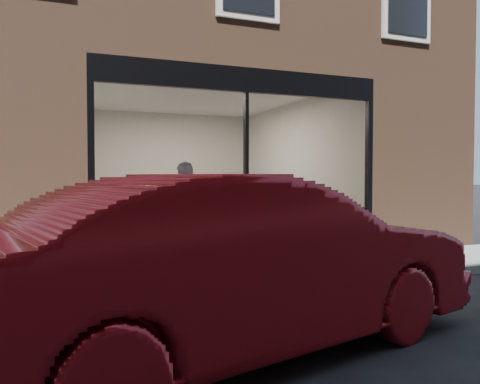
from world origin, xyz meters
name	(u,v)px	position (x,y,z in m)	size (l,w,h in m)	color
ground	(308,289)	(0.00, 0.00, 0.00)	(120.00, 120.00, 0.00)	black
sidewalk_near	(273,273)	(0.00, 1.00, 0.01)	(40.00, 2.00, 0.01)	gray
kerb_near	(310,285)	(0.00, -0.05, 0.06)	(40.00, 0.10, 0.12)	gray
host_building_pier_left	(21,169)	(-3.75, 8.00, 1.60)	(2.50, 12.00, 3.20)	brown
host_building_pier_right	(285,170)	(3.75, 8.00, 1.60)	(2.50, 12.00, 3.20)	brown
host_building_backfill	(147,171)	(0.00, 11.00, 1.60)	(5.00, 6.00, 3.20)	brown
cafe_floor	(196,238)	(0.00, 5.00, 0.02)	(6.00, 6.00, 0.00)	#2D2D30
cafe_ceiling	(196,97)	(0.00, 5.00, 3.19)	(6.00, 6.00, 0.00)	white
cafe_wall_back	(167,170)	(0.00, 7.99, 1.60)	(5.00, 5.00, 0.00)	silver
cafe_wall_left	(79,167)	(-2.49, 5.00, 1.60)	(6.00, 6.00, 0.00)	silver
cafe_wall_right	(295,169)	(2.49, 5.00, 1.60)	(6.00, 6.00, 0.00)	silver
storefront_kick	(246,253)	(0.00, 2.05, 0.15)	(5.00, 0.10, 0.30)	black
storefront_header	(246,80)	(0.00, 2.05, 3.00)	(5.00, 0.10, 0.40)	black
storefront_mullion	(246,168)	(0.00, 2.05, 1.55)	(0.06, 0.10, 2.50)	black
storefront_glass	(247,168)	(0.00, 2.02, 1.55)	(4.80, 4.80, 0.00)	white
banquette	(237,245)	(0.00, 2.45, 0.23)	(4.00, 0.55, 0.45)	#3E1C16
person	(185,210)	(-0.88, 2.69, 0.84)	(0.61, 0.40, 1.67)	#959FCB
cafe_table_left	(182,214)	(-0.85, 3.00, 0.74)	(0.55, 0.55, 0.04)	#331C13
cafe_table_right	(309,209)	(1.92, 3.29, 0.74)	(0.62, 0.62, 0.04)	#331C13
cafe_chair_left	(117,237)	(-1.83, 4.22, 0.24)	(0.41, 0.41, 0.04)	#331C13
cafe_chair_right	(273,233)	(1.24, 3.58, 0.24)	(0.37, 0.37, 0.04)	#331C13
wall_poster	(83,169)	(-2.45, 4.19, 1.55)	(0.02, 0.57, 0.77)	white
parked_car	(239,263)	(-1.56, -1.60, 0.72)	(1.52, 4.37, 1.44)	maroon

